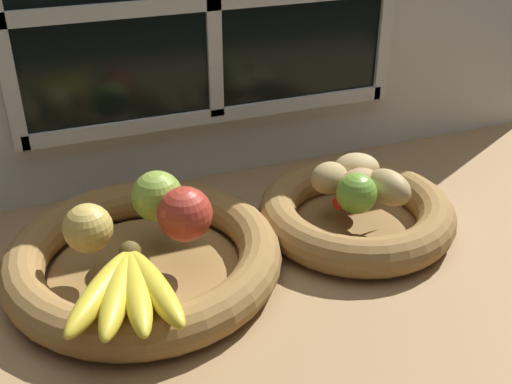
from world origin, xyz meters
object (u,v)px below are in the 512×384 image
chili_pepper (370,194)px  potato_back (356,168)px  apple_red_right (185,214)px  potato_small (388,187)px  potato_oblong (329,178)px  lime_near (357,193)px  fruit_bowl_left (144,258)px  banana_bunch_front (128,289)px  potato_large (359,183)px  apple_green_back (157,196)px  fruit_bowl_right (356,213)px  apple_golden_left (88,228)px

chili_pepper → potato_back: bearing=72.9°
apple_red_right → potato_small: apple_red_right is taller
potato_oblong → lime_near: bearing=-81.4°
fruit_bowl_left → apple_red_right: 9.14cm
apple_red_right → banana_bunch_front: (-9.86, -10.45, -2.15)cm
fruit_bowl_left → apple_red_right: apple_red_right is taller
potato_back → chili_pepper: size_ratio=0.59×
fruit_bowl_left → potato_back: bearing=7.1°
apple_red_right → potato_large: size_ratio=1.09×
potato_small → potato_oblong: bearing=138.6°
apple_red_right → potato_large: bearing=3.8°
apple_red_right → potato_large: apple_red_right is taller
potato_oblong → chili_pepper: size_ratio=0.49×
apple_green_back → apple_red_right: size_ratio=0.98×
potato_large → potato_oblong: (-3.57, 2.78, 0.17)cm
apple_red_right → potato_small: bearing=-2.6°
apple_green_back → apple_red_right: 6.59cm
apple_red_right → potato_small: size_ratio=0.95×
potato_oblong → potato_back: bearing=15.9°
banana_bunch_front → lime_near: size_ratio=3.00×
fruit_bowl_right → potato_small: bearing=-45.0°
potato_back → potato_small: 7.64cm
banana_bunch_front → potato_small: bearing=12.6°
fruit_bowl_left → apple_green_back: apple_green_back is taller
potato_back → fruit_bowl_left: bearing=-172.9°
potato_small → potato_large: size_ratio=1.14×
apple_green_back → potato_oblong: 26.33cm
banana_bunch_front → lime_near: 35.81cm
fruit_bowl_right → apple_golden_left: apple_golden_left is taller
potato_oblong → apple_green_back: bearing=176.6°
banana_bunch_front → fruit_bowl_left: bearing=71.4°
lime_near → chili_pepper: lime_near is taller
chili_pepper → fruit_bowl_right: bearing=120.2°
fruit_bowl_left → potato_oblong: (29.66, 2.78, 5.54)cm
potato_oblong → apple_golden_left: bearing=-175.8°
banana_bunch_front → chili_pepper: size_ratio=1.44×
potato_oblong → lime_near: (1.01, -6.62, 0.57)cm
apple_green_back → apple_red_right: (2.34, -6.16, 0.09)cm
fruit_bowl_right → chili_pepper: (1.18, -1.44, 4.04)cm
potato_back → lime_near: (-4.55, -8.21, 0.67)cm
fruit_bowl_left → potato_oblong: 30.30cm
apple_red_right → fruit_bowl_right: bearing=3.8°
apple_red_right → lime_near: size_ratio=1.26×
potato_large → apple_red_right: bearing=-176.2°
potato_back → chili_pepper: potato_back is taller
potato_small → fruit_bowl_right: bearing=135.0°
banana_bunch_front → potato_small: potato_small is taller
fruit_bowl_left → banana_bunch_front: bearing=-108.6°
potato_large → potato_oblong: potato_oblong is taller
apple_golden_left → potato_back: (42.01, 4.28, -0.95)cm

